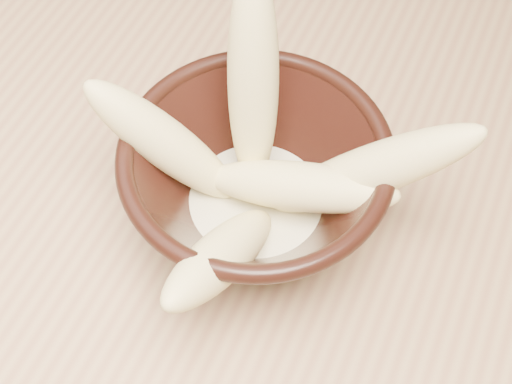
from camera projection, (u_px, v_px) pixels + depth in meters
table at (317, 191)px, 0.64m from camera, size 1.20×0.80×0.75m
bowl at (256, 185)px, 0.48m from camera, size 0.18×0.18×0.10m
milk_puddle at (256, 204)px, 0.50m from camera, size 0.10×0.10×0.01m
banana_upright at (253, 84)px, 0.45m from camera, size 0.06×0.09×0.17m
banana_left at (165, 143)px, 0.47m from camera, size 0.12×0.05×0.12m
banana_right at (369, 171)px, 0.45m from camera, size 0.15×0.08×0.13m
banana_across at (299, 186)px, 0.47m from camera, size 0.14×0.05×0.06m
banana_front at (221, 256)px, 0.44m from camera, size 0.05×0.13×0.10m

